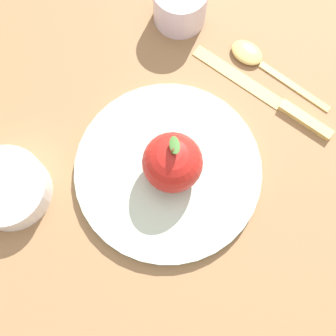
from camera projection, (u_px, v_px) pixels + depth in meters
name	position (u px, v px, depth m)	size (l,w,h in m)	color
ground_plane	(187.00, 173.00, 0.60)	(2.40, 2.40, 0.00)	olive
dinner_plate	(168.00, 170.00, 0.59)	(0.24, 0.24, 0.01)	#B2C6B2
apple	(172.00, 163.00, 0.55)	(0.07, 0.07, 0.09)	#B21E19
side_bowl	(7.00, 188.00, 0.57)	(0.10, 0.10, 0.04)	white
cup	(180.00, 3.00, 0.63)	(0.08, 0.08, 0.06)	silver
knife	(274.00, 100.00, 0.62)	(0.09, 0.21, 0.01)	#D8B766
spoon	(257.00, 60.00, 0.64)	(0.08, 0.16, 0.01)	#D8B766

